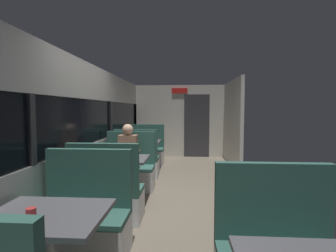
# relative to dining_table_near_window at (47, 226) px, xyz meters

# --- Properties ---
(ground_plane) EXTENTS (3.30, 9.20, 0.02)m
(ground_plane) POSITION_rel_dining_table_near_window_xyz_m (0.89, 2.09, -0.65)
(ground_plane) COLOR #665B4C
(carriage_window_panel_left) EXTENTS (0.09, 8.48, 2.30)m
(carriage_window_panel_left) POSITION_rel_dining_table_near_window_xyz_m (-0.56, 2.09, 0.47)
(carriage_window_panel_left) COLOR beige
(carriage_window_panel_left) RESTS_ON ground_plane
(carriage_end_bulkhead) EXTENTS (2.90, 0.11, 2.30)m
(carriage_end_bulkhead) POSITION_rel_dining_table_near_window_xyz_m (0.95, 6.28, 0.50)
(carriage_end_bulkhead) COLOR beige
(carriage_end_bulkhead) RESTS_ON ground_plane
(carriage_aisle_panel_right) EXTENTS (0.08, 2.40, 2.30)m
(carriage_aisle_panel_right) POSITION_rel_dining_table_near_window_xyz_m (2.34, 5.09, 0.51)
(carriage_aisle_panel_right) COLOR beige
(carriage_aisle_panel_right) RESTS_ON ground_plane
(dining_table_near_window) EXTENTS (0.90, 0.70, 0.74)m
(dining_table_near_window) POSITION_rel_dining_table_near_window_xyz_m (0.00, 0.00, 0.00)
(dining_table_near_window) COLOR #9E9EA3
(dining_table_near_window) RESTS_ON ground_plane
(bench_near_window_facing_entry) EXTENTS (0.95, 0.50, 1.10)m
(bench_near_window_facing_entry) POSITION_rel_dining_table_near_window_xyz_m (0.00, 0.70, -0.31)
(bench_near_window_facing_entry) COLOR silver
(bench_near_window_facing_entry) RESTS_ON ground_plane
(dining_table_mid_window) EXTENTS (0.90, 0.70, 0.74)m
(dining_table_mid_window) POSITION_rel_dining_table_near_window_xyz_m (0.00, 2.19, 0.00)
(dining_table_mid_window) COLOR #9E9EA3
(dining_table_mid_window) RESTS_ON ground_plane
(bench_mid_window_facing_end) EXTENTS (0.95, 0.50, 1.10)m
(bench_mid_window_facing_end) POSITION_rel_dining_table_near_window_xyz_m (0.00, 1.49, -0.31)
(bench_mid_window_facing_end) COLOR silver
(bench_mid_window_facing_end) RESTS_ON ground_plane
(bench_mid_window_facing_entry) EXTENTS (0.95, 0.50, 1.10)m
(bench_mid_window_facing_entry) POSITION_rel_dining_table_near_window_xyz_m (0.00, 2.89, -0.31)
(bench_mid_window_facing_entry) COLOR silver
(bench_mid_window_facing_entry) RESTS_ON ground_plane
(dining_table_far_window) EXTENTS (0.90, 0.70, 0.74)m
(dining_table_far_window) POSITION_rel_dining_table_near_window_xyz_m (0.00, 4.39, 0.00)
(dining_table_far_window) COLOR #9E9EA3
(dining_table_far_window) RESTS_ON ground_plane
(bench_far_window_facing_end) EXTENTS (0.95, 0.50, 1.10)m
(bench_far_window_facing_end) POSITION_rel_dining_table_near_window_xyz_m (0.00, 3.69, -0.31)
(bench_far_window_facing_end) COLOR silver
(bench_far_window_facing_end) RESTS_ON ground_plane
(bench_far_window_facing_entry) EXTENTS (0.95, 0.50, 1.10)m
(bench_far_window_facing_entry) POSITION_rel_dining_table_near_window_xyz_m (0.00, 5.09, -0.31)
(bench_far_window_facing_entry) COLOR silver
(bench_far_window_facing_entry) RESTS_ON ground_plane
(seated_passenger) EXTENTS (0.47, 0.55, 1.26)m
(seated_passenger) POSITION_rel_dining_table_near_window_xyz_m (0.00, 2.82, -0.10)
(seated_passenger) COLOR #26262D
(seated_passenger) RESTS_ON ground_plane
(coffee_cup_primary) EXTENTS (0.07, 0.07, 0.09)m
(coffee_cup_primary) POSITION_rel_dining_table_near_window_xyz_m (-0.04, -0.12, 0.15)
(coffee_cup_primary) COLOR #B23333
(coffee_cup_primary) RESTS_ON dining_table_near_window
(coffee_cup_secondary) EXTENTS (0.07, 0.07, 0.09)m
(coffee_cup_secondary) POSITION_rel_dining_table_near_window_xyz_m (-0.20, 4.55, 0.15)
(coffee_cup_secondary) COLOR #B23333
(coffee_cup_secondary) RESTS_ON dining_table_far_window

